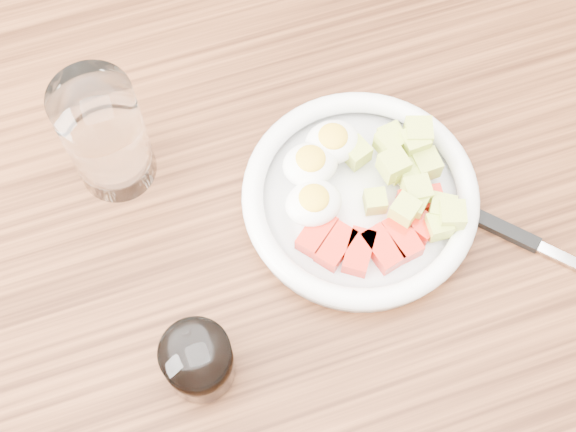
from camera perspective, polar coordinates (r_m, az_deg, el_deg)
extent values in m
plane|color=brown|center=(1.57, 0.47, -11.85)|extent=(4.00, 4.00, 0.00)
cube|color=brown|center=(0.85, 0.85, -1.72)|extent=(1.50, 0.90, 0.04)
cylinder|color=white|center=(0.84, 5.08, 0.95)|extent=(0.24, 0.24, 0.01)
torus|color=white|center=(0.83, 5.18, 1.47)|extent=(0.25, 0.25, 0.02)
cube|color=red|center=(0.81, 2.06, -1.25)|extent=(0.05, 0.05, 0.02)
cube|color=red|center=(0.81, 3.43, -2.18)|extent=(0.05, 0.05, 0.02)
cube|color=red|center=(0.80, 5.06, -2.56)|extent=(0.05, 0.05, 0.02)
cube|color=red|center=(0.81, 6.71, -2.35)|extent=(0.04, 0.05, 0.02)
cube|color=red|center=(0.82, 8.11, -1.58)|extent=(0.03, 0.05, 0.02)
cube|color=red|center=(0.82, 9.05, -0.38)|extent=(0.04, 0.05, 0.02)
cube|color=red|center=(0.83, 9.41, 1.05)|extent=(0.05, 0.03, 0.02)
ellipsoid|color=white|center=(0.83, 1.60, 3.70)|extent=(0.06, 0.05, 0.03)
ellipsoid|color=yellow|center=(0.82, 1.62, 4.11)|extent=(0.03, 0.03, 0.01)
ellipsoid|color=white|center=(0.84, 3.18, 5.26)|extent=(0.06, 0.05, 0.03)
ellipsoid|color=yellow|center=(0.83, 3.23, 5.68)|extent=(0.03, 0.03, 0.01)
ellipsoid|color=white|center=(0.81, 1.84, 0.92)|extent=(0.06, 0.05, 0.03)
ellipsoid|color=yellow|center=(0.80, 1.87, 1.30)|extent=(0.03, 0.03, 0.01)
cube|color=#C9CF4F|center=(0.82, 8.98, 0.79)|extent=(0.03, 0.03, 0.02)
cube|color=#C9CF4F|center=(0.81, 8.30, 0.43)|extent=(0.03, 0.03, 0.02)
cube|color=#C9CF4F|center=(0.83, 7.70, 3.37)|extent=(0.03, 0.03, 0.02)
cube|color=#C9CF4F|center=(0.83, 11.25, -0.37)|extent=(0.03, 0.03, 0.03)
cube|color=#C9CF4F|center=(0.84, 9.23, 5.82)|extent=(0.03, 0.03, 0.03)
cube|color=#C9CF4F|center=(0.81, 10.67, -0.69)|extent=(0.02, 0.02, 0.02)
cube|color=#C9CF4F|center=(0.83, 6.22, 1.05)|extent=(0.03, 0.03, 0.02)
cube|color=#C9CF4F|center=(0.81, 11.56, 0.03)|extent=(0.03, 0.03, 0.02)
cube|color=#C9CF4F|center=(0.82, 7.52, 3.62)|extent=(0.03, 0.03, 0.03)
cube|color=#C9CF4F|center=(0.84, 8.98, 5.20)|extent=(0.03, 0.03, 0.03)
cube|color=#C9CF4F|center=(0.84, 8.66, 3.06)|extent=(0.03, 0.03, 0.03)
cube|color=#C9CF4F|center=(0.82, 9.15, 1.74)|extent=(0.03, 0.03, 0.03)
cube|color=#C9CF4F|center=(0.84, 7.34, 5.21)|extent=(0.03, 0.03, 0.03)
cube|color=#C9CF4F|center=(0.85, 7.35, 5.50)|extent=(0.03, 0.03, 0.02)
cube|color=#C9CF4F|center=(0.82, 10.90, 0.49)|extent=(0.03, 0.03, 0.02)
cube|color=#C9CF4F|center=(0.84, 9.78, 3.61)|extent=(0.03, 0.03, 0.03)
cube|color=#C9CF4F|center=(0.84, 4.88, 4.50)|extent=(0.03, 0.03, 0.02)
cube|color=black|center=(0.86, 14.15, -0.49)|extent=(0.08, 0.09, 0.01)
cube|color=silver|center=(0.87, 19.24, -2.96)|extent=(0.05, 0.05, 0.00)
cylinder|color=white|center=(0.82, -12.87, 5.59)|extent=(0.08, 0.08, 0.15)
cylinder|color=white|center=(0.76, -6.38, -10.25)|extent=(0.07, 0.07, 0.08)
cylinder|color=black|center=(0.76, -6.37, -10.28)|extent=(0.06, 0.06, 0.06)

